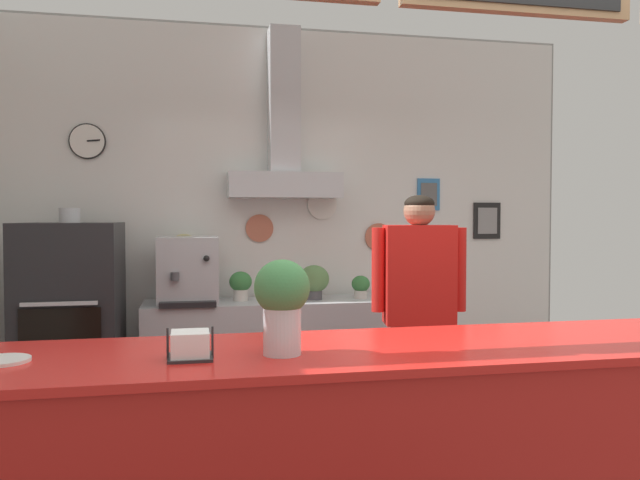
{
  "coord_description": "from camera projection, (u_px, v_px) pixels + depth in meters",
  "views": [
    {
      "loc": [
        -0.78,
        -2.6,
        1.55
      ],
      "look_at": [
        -0.09,
        0.78,
        1.42
      ],
      "focal_mm": 35.24,
      "sensor_mm": 36.0,
      "label": 1
    }
  ],
  "objects": [
    {
      "name": "potted_oregano",
      "position": [
        241.0,
        284.0,
        4.79
      ],
      "size": [
        0.17,
        0.17,
        0.22
      ],
      "color": "beige",
      "rests_on": "back_prep_counter"
    },
    {
      "name": "back_prep_counter",
      "position": [
        275.0,
        360.0,
        4.83
      ],
      "size": [
        1.98,
        0.53,
        0.91
      ],
      "color": "#B7BABF",
      "rests_on": "ground_plane"
    },
    {
      "name": "potted_rosemary",
      "position": [
        361.0,
        286.0,
        4.93
      ],
      "size": [
        0.14,
        0.14,
        0.18
      ],
      "color": "beige",
      "rests_on": "back_prep_counter"
    },
    {
      "name": "pizza_oven",
      "position": [
        71.0,
        332.0,
        4.3
      ],
      "size": [
        0.65,
        0.76,
        1.61
      ],
      "color": "#232326",
      "rests_on": "ground_plane"
    },
    {
      "name": "back_wall_assembly",
      "position": [
        290.0,
        204.0,
        5.03
      ],
      "size": [
        4.78,
        2.87,
        3.09
      ],
      "color": "gray",
      "rests_on": "ground_plane"
    },
    {
      "name": "potted_thyme",
      "position": [
        314.0,
        280.0,
        4.87
      ],
      "size": [
        0.24,
        0.24,
        0.27
      ],
      "color": "#4C4C51",
      "rests_on": "back_prep_counter"
    },
    {
      "name": "espresso_machine",
      "position": [
        188.0,
        271.0,
        4.65
      ],
      "size": [
        0.44,
        0.46,
        0.49
      ],
      "color": "#B7BABF",
      "rests_on": "back_prep_counter"
    },
    {
      "name": "basil_vase",
      "position": [
        282.0,
        303.0,
        2.22
      ],
      "size": [
        0.2,
        0.2,
        0.34
      ],
      "color": "silver",
      "rests_on": "service_counter"
    },
    {
      "name": "shop_worker",
      "position": [
        419.0,
        323.0,
        3.79
      ],
      "size": [
        0.57,
        0.28,
        1.68
      ],
      "rotation": [
        0.0,
        0.0,
        2.98
      ],
      "color": "#232328",
      "rests_on": "ground_plane"
    },
    {
      "name": "napkin_holder",
      "position": [
        190.0,
        346.0,
        2.15
      ],
      "size": [
        0.16,
        0.15,
        0.11
      ],
      "color": "#262628",
      "rests_on": "service_counter"
    },
    {
      "name": "condiment_plate",
      "position": [
        2.0,
        360.0,
        2.11
      ],
      "size": [
        0.18,
        0.18,
        0.01
      ],
      "color": "white",
      "rests_on": "service_counter"
    }
  ]
}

